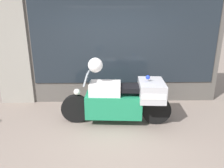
# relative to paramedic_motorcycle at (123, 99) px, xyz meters

# --- Properties ---
(ground_plane) EXTENTS (60.00, 60.00, 0.00)m
(ground_plane) POSITION_rel_paramedic_motorcycle_xyz_m (-0.28, -0.58, -0.56)
(ground_plane) COLOR gray
(shop_building) EXTENTS (5.83, 0.55, 3.33)m
(shop_building) POSITION_rel_paramedic_motorcycle_xyz_m (-0.67, 1.42, 1.11)
(shop_building) COLOR #56514C
(shop_building) RESTS_ON ground
(window_display) EXTENTS (4.51, 0.30, 1.88)m
(window_display) POSITION_rel_paramedic_motorcycle_xyz_m (0.08, 1.45, -0.11)
(window_display) COLOR slate
(window_display) RESTS_ON ground
(paramedic_motorcycle) EXTENTS (2.41, 0.82, 1.15)m
(paramedic_motorcycle) POSITION_rel_paramedic_motorcycle_xyz_m (0.00, 0.00, 0.00)
(paramedic_motorcycle) COLOR black
(paramedic_motorcycle) RESTS_ON ground
(white_helmet) EXTENTS (0.31, 0.31, 0.31)m
(white_helmet) POSITION_rel_paramedic_motorcycle_xyz_m (-0.58, 0.04, 0.74)
(white_helmet) COLOR white
(white_helmet) RESTS_ON paramedic_motorcycle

